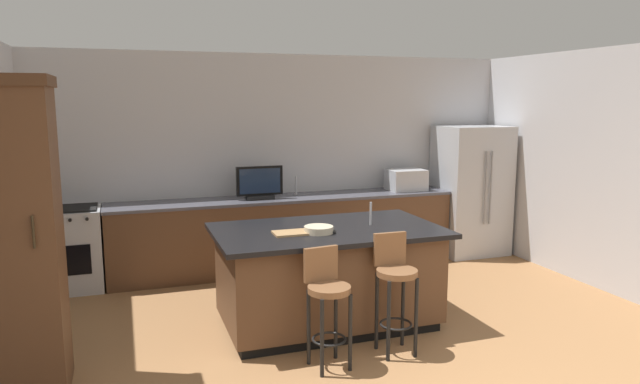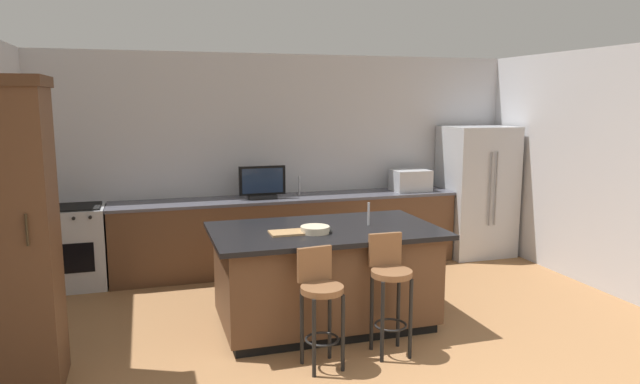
% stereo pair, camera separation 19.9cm
% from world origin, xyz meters
% --- Properties ---
extents(wall_back, '(6.60, 0.12, 2.68)m').
position_xyz_m(wall_back, '(0.00, 4.72, 1.34)').
color(wall_back, '#BCBCC1').
rests_on(wall_back, ground_plane).
extents(wall_right, '(0.12, 5.12, 2.68)m').
position_xyz_m(wall_right, '(3.10, 2.36, 1.34)').
color(wall_right, '#BCBCC1').
rests_on(wall_right, ground_plane).
extents(counter_back, '(4.31, 0.62, 0.91)m').
position_xyz_m(counter_back, '(-0.07, 4.34, 0.46)').
color(counter_back, brown).
rests_on(counter_back, ground_plane).
extents(kitchen_island, '(2.09, 1.23, 0.93)m').
position_xyz_m(kitchen_island, '(-0.20, 2.45, 0.48)').
color(kitchen_island, black).
rests_on(kitchen_island, ground_plane).
extents(refrigerator, '(0.90, 0.78, 1.75)m').
position_xyz_m(refrigerator, '(2.54, 4.27, 0.88)').
color(refrigerator, '#B7BABF').
rests_on(refrigerator, ground_plane).
extents(range_oven, '(0.76, 0.63, 0.93)m').
position_xyz_m(range_oven, '(-2.61, 4.34, 0.46)').
color(range_oven, '#B7BABF').
rests_on(range_oven, ground_plane).
extents(cabinet_tower, '(0.69, 0.63, 2.28)m').
position_xyz_m(cabinet_tower, '(-2.74, 1.96, 1.18)').
color(cabinet_tower, brown).
rests_on(cabinet_tower, ground_plane).
extents(microwave, '(0.48, 0.36, 0.28)m').
position_xyz_m(microwave, '(1.58, 4.34, 1.05)').
color(microwave, '#B7BABF').
rests_on(microwave, counter_back).
extents(tv_monitor, '(0.57, 0.16, 0.40)m').
position_xyz_m(tv_monitor, '(-0.42, 4.29, 1.10)').
color(tv_monitor, black).
rests_on(tv_monitor, counter_back).
extents(sink_faucet_back, '(0.02, 0.02, 0.24)m').
position_xyz_m(sink_faucet_back, '(0.09, 4.44, 1.03)').
color(sink_faucet_back, '#B2B2B7').
rests_on(sink_faucet_back, counter_back).
extents(sink_faucet_island, '(0.02, 0.02, 0.22)m').
position_xyz_m(sink_faucet_island, '(0.23, 2.45, 1.04)').
color(sink_faucet_island, '#B2B2B7').
rests_on(sink_faucet_island, kitchen_island).
extents(bar_stool_left, '(0.34, 0.35, 0.95)m').
position_xyz_m(bar_stool_left, '(-0.50, 1.64, 0.57)').
color(bar_stool_left, brown).
rests_on(bar_stool_left, ground_plane).
extents(bar_stool_right, '(0.34, 0.34, 1.01)m').
position_xyz_m(bar_stool_right, '(0.13, 1.71, 0.61)').
color(bar_stool_right, brown).
rests_on(bar_stool_right, ground_plane).
extents(fruit_bowl, '(0.26, 0.26, 0.06)m').
position_xyz_m(fruit_bowl, '(-0.34, 2.30, 0.96)').
color(fruit_bowl, beige).
rests_on(fruit_bowl, kitchen_island).
extents(tv_remote, '(0.09, 0.18, 0.02)m').
position_xyz_m(tv_remote, '(-0.21, 2.30, 0.94)').
color(tv_remote, black).
rests_on(tv_remote, kitchen_island).
extents(cutting_board, '(0.35, 0.23, 0.02)m').
position_xyz_m(cutting_board, '(-0.57, 2.34, 0.94)').
color(cutting_board, '#A87F51').
rests_on(cutting_board, kitchen_island).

